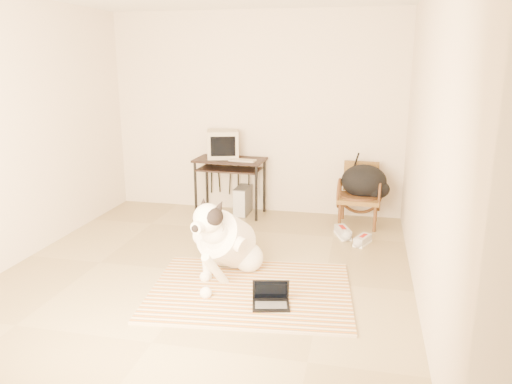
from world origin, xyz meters
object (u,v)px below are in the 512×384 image
(pc_tower, at_px, (243,200))
(rattan_chair, at_px, (359,194))
(dog, at_px, (226,242))
(backpack, at_px, (366,182))
(computer_desk, at_px, (230,167))
(crt_monitor, at_px, (223,144))
(laptop, at_px, (271,299))

(pc_tower, distance_m, rattan_chair, 1.58)
(rattan_chair, bearing_deg, dog, -122.65)
(rattan_chair, height_order, backpack, rattan_chair)
(dog, height_order, computer_desk, dog)
(computer_desk, height_order, backpack, backpack)
(computer_desk, bearing_deg, crt_monitor, 144.89)
(crt_monitor, bearing_deg, computer_desk, -35.11)
(computer_desk, relative_size, backpack, 1.55)
(computer_desk, relative_size, pc_tower, 2.31)
(laptop, height_order, crt_monitor, crt_monitor)
(dog, relative_size, rattan_chair, 1.52)
(dog, height_order, crt_monitor, crt_monitor)
(pc_tower, bearing_deg, rattan_chair, -3.72)
(crt_monitor, xyz_separation_m, pc_tower, (0.28, -0.04, -0.77))
(dog, height_order, backpack, dog)
(crt_monitor, xyz_separation_m, backpack, (1.92, -0.13, -0.40))
(computer_desk, distance_m, rattan_chair, 1.75)
(crt_monitor, distance_m, pc_tower, 0.82)
(laptop, bearing_deg, rattan_chair, 74.59)
(pc_tower, height_order, backpack, backpack)
(crt_monitor, distance_m, rattan_chair, 1.94)
(laptop, height_order, backpack, backpack)
(pc_tower, relative_size, backpack, 0.67)
(laptop, height_order, computer_desk, computer_desk)
(computer_desk, xyz_separation_m, rattan_chair, (1.73, -0.05, -0.27))
(computer_desk, bearing_deg, pc_tower, 16.15)
(crt_monitor, height_order, rattan_chair, crt_monitor)
(dog, relative_size, laptop, 3.37)
(laptop, relative_size, computer_desk, 0.38)
(pc_tower, relative_size, rattan_chair, 0.52)
(dog, bearing_deg, laptop, -45.23)
(computer_desk, distance_m, backpack, 1.81)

